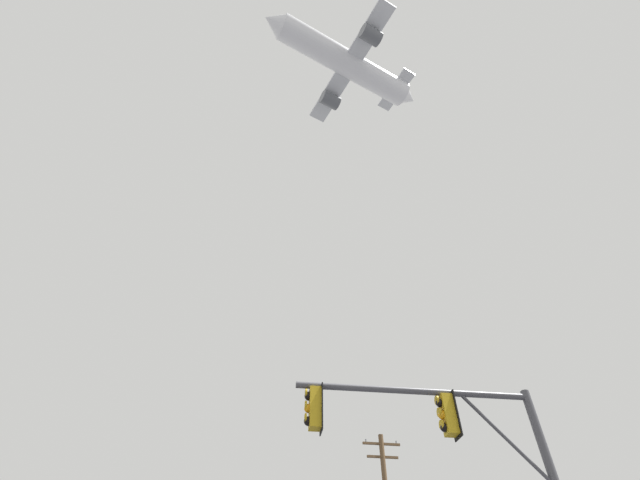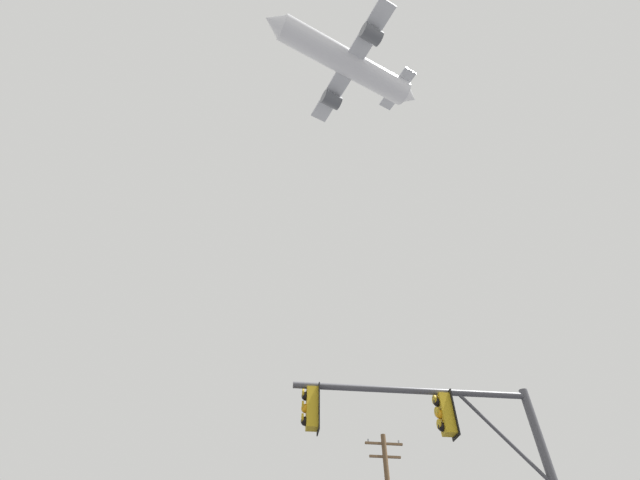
# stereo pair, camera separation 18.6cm
# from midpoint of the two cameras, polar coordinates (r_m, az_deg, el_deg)

# --- Properties ---
(signal_pole_near) EXTENTS (5.72, 0.55, 6.00)m
(signal_pole_near) POSITION_cam_midpoint_polar(r_m,az_deg,el_deg) (10.80, 18.41, -25.22)
(signal_pole_near) COLOR #4C4C51
(signal_pole_near) RESTS_ON ground
(airplane) EXTENTS (21.40, 16.53, 5.98)m
(airplane) POSITION_cam_midpoint_polar(r_m,az_deg,el_deg) (58.24, 3.60, 22.53)
(airplane) COLOR white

